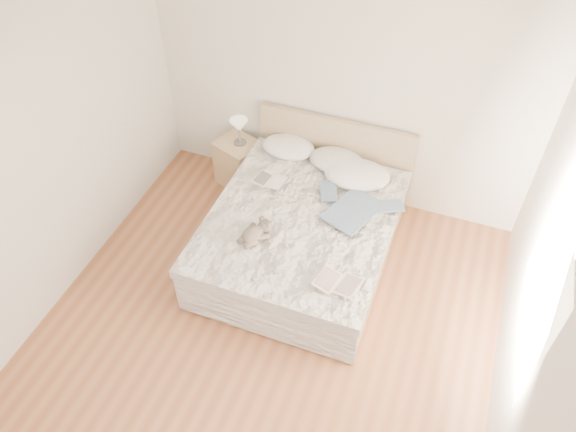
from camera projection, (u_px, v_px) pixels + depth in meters
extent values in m
cube|color=brown|center=(259.00, 345.00, 5.04)|extent=(4.00, 4.50, 0.00)
cube|color=white|center=(241.00, 84.00, 3.12)|extent=(4.00, 4.50, 0.00)
cube|color=silver|center=(341.00, 87.00, 5.57)|extent=(4.00, 0.02, 2.70)
cube|color=silver|center=(27.00, 181.00, 4.58)|extent=(0.02, 4.50, 2.70)
cube|color=silver|center=(540.00, 327.00, 3.59)|extent=(0.02, 4.50, 2.70)
cube|color=white|center=(545.00, 282.00, 3.72)|extent=(0.02, 1.30, 1.10)
cube|color=tan|center=(302.00, 248.00, 5.73)|extent=(1.68, 2.08, 0.20)
cube|color=silver|center=(302.00, 231.00, 5.55)|extent=(1.60, 2.00, 0.30)
cube|color=silver|center=(301.00, 221.00, 5.38)|extent=(1.72, 2.05, 0.10)
cube|color=tan|center=(334.00, 157.00, 6.13)|extent=(1.70, 0.06, 1.00)
cube|color=tan|center=(239.00, 163.00, 6.41)|extent=(0.56, 0.53, 0.56)
cylinder|color=#504B45|center=(240.00, 142.00, 6.20)|extent=(0.14, 0.14, 0.02)
cylinder|color=#453F3B|center=(240.00, 135.00, 6.13)|extent=(0.03, 0.03, 0.19)
cone|color=white|center=(239.00, 125.00, 6.04)|extent=(0.20, 0.20, 0.14)
ellipsoid|color=white|center=(289.00, 147.00, 6.03)|extent=(0.58, 0.41, 0.17)
ellipsoid|color=silver|center=(337.00, 160.00, 5.87)|extent=(0.59, 0.42, 0.17)
ellipsoid|color=white|center=(357.00, 175.00, 5.71)|extent=(0.74, 0.57, 0.20)
cube|color=white|center=(270.00, 181.00, 5.66)|extent=(0.34, 0.26, 0.02)
cube|color=#F6E9C7|center=(338.00, 283.00, 4.74)|extent=(0.43, 0.34, 0.02)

